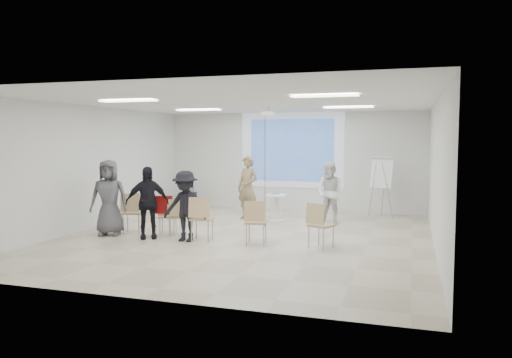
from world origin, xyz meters
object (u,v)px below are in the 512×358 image
(chair_right_inner, at_px, (256,219))
(audience_left, at_px, (147,197))
(chair_far_left, at_px, (132,210))
(laptop, at_px, (177,215))
(player_right, at_px, (330,189))
(chair_left_mid, at_px, (167,214))
(chair_right_far, at_px, (319,222))
(av_cart, at_px, (188,198))
(flipchart_easel, at_px, (382,173))
(chair_left_inner, at_px, (177,214))
(audience_mid, at_px, (185,201))
(chair_center, at_px, (201,215))
(player_left, at_px, (248,183))
(pedestal_table, at_px, (276,206))
(audience_outer, at_px, (109,193))

(chair_right_inner, bearing_deg, audience_left, 171.29)
(chair_far_left, height_order, laptop, chair_far_left)
(player_right, distance_m, chair_left_mid, 4.27)
(chair_right_far, xyz_separation_m, av_cart, (-4.92, 4.41, -0.21))
(chair_far_left, distance_m, laptop, 1.09)
(chair_left_mid, relative_size, chair_right_inner, 0.89)
(chair_right_inner, relative_size, flipchart_easel, 0.55)
(chair_left_inner, distance_m, audience_mid, 0.78)
(chair_right_inner, distance_m, audience_left, 2.53)
(chair_center, bearing_deg, audience_left, 172.93)
(player_right, height_order, chair_left_inner, player_right)
(chair_left_inner, height_order, audience_mid, audience_mid)
(chair_center, bearing_deg, chair_far_left, 160.88)
(chair_left_mid, distance_m, chair_center, 1.14)
(player_left, distance_m, av_cart, 2.82)
(chair_center, xyz_separation_m, audience_mid, (-0.34, -0.05, 0.29))
(chair_far_left, relative_size, chair_center, 0.98)
(chair_left_mid, xyz_separation_m, chair_right_far, (3.57, -0.40, 0.05))
(chair_left_mid, bearing_deg, pedestal_table, 34.57)
(pedestal_table, distance_m, chair_far_left, 3.80)
(player_right, relative_size, chair_left_mid, 2.13)
(audience_left, distance_m, av_cart, 4.67)
(flipchart_easel, distance_m, av_cart, 5.95)
(audience_left, bearing_deg, flipchart_easel, 11.50)
(chair_left_mid, xyz_separation_m, audience_left, (-0.24, -0.49, 0.42))
(flipchart_easel, height_order, av_cart, flipchart_easel)
(audience_mid, bearing_deg, chair_center, 10.25)
(chair_left_mid, height_order, chair_right_far, chair_right_far)
(pedestal_table, distance_m, player_left, 1.06)
(player_right, distance_m, flipchart_easel, 1.83)
(pedestal_table, distance_m, av_cart, 3.61)
(player_right, distance_m, audience_outer, 5.51)
(player_right, bearing_deg, chair_left_inner, -119.52)
(player_left, distance_m, chair_far_left, 3.40)
(audience_mid, xyz_separation_m, audience_outer, (-1.97, 0.13, 0.11))
(chair_left_mid, height_order, chair_center, chair_center)
(chair_right_inner, bearing_deg, player_right, 62.61)
(audience_mid, bearing_deg, laptop, 130.51)
(pedestal_table, xyz_separation_m, laptop, (-1.71, -2.41, 0.04))
(chair_right_inner, bearing_deg, audience_outer, 169.74)
(chair_left_inner, relative_size, flipchart_easel, 0.50)
(player_right, bearing_deg, flipchart_easel, 67.18)
(chair_right_far, distance_m, audience_outer, 4.86)
(chair_center, bearing_deg, player_right, 45.79)
(chair_left_mid, xyz_separation_m, chair_left_inner, (0.24, -0.01, 0.01))
(player_left, xyz_separation_m, chair_right_far, (2.52, -3.09, -0.44))
(chair_left_inner, distance_m, chair_right_far, 3.36)
(chair_center, xyz_separation_m, chair_right_far, (2.53, 0.06, -0.03))
(chair_left_inner, xyz_separation_m, flipchart_easel, (4.30, 3.99, 0.75))
(chair_center, xyz_separation_m, audience_outer, (-2.31, 0.07, 0.39))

